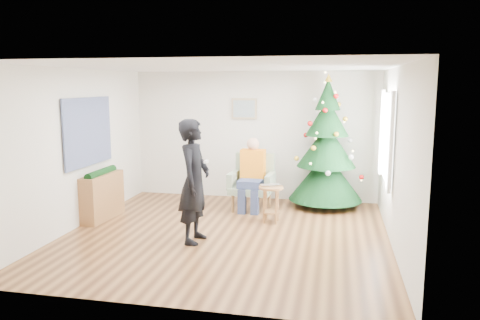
% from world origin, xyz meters
% --- Properties ---
extents(floor, '(5.00, 5.00, 0.00)m').
position_xyz_m(floor, '(0.00, 0.00, 0.00)').
color(floor, brown).
rests_on(floor, ground).
extents(ceiling, '(5.00, 5.00, 0.00)m').
position_xyz_m(ceiling, '(0.00, 0.00, 2.60)').
color(ceiling, white).
rests_on(ceiling, wall_back).
extents(wall_back, '(5.00, 0.00, 5.00)m').
position_xyz_m(wall_back, '(0.00, 2.50, 1.30)').
color(wall_back, silver).
rests_on(wall_back, floor).
extents(wall_front, '(5.00, 0.00, 5.00)m').
position_xyz_m(wall_front, '(0.00, -2.50, 1.30)').
color(wall_front, silver).
rests_on(wall_front, floor).
extents(wall_left, '(0.00, 5.00, 5.00)m').
position_xyz_m(wall_left, '(-2.50, 0.00, 1.30)').
color(wall_left, silver).
rests_on(wall_left, floor).
extents(wall_right, '(0.00, 5.00, 5.00)m').
position_xyz_m(wall_right, '(2.50, 0.00, 1.30)').
color(wall_right, silver).
rests_on(wall_right, floor).
extents(window_panel, '(0.04, 1.30, 1.40)m').
position_xyz_m(window_panel, '(2.47, 1.00, 1.50)').
color(window_panel, white).
rests_on(window_panel, wall_right).
extents(curtains, '(0.05, 1.75, 1.50)m').
position_xyz_m(curtains, '(2.44, 1.00, 1.50)').
color(curtains, white).
rests_on(curtains, wall_right).
extents(christmas_tree, '(1.40, 1.40, 2.54)m').
position_xyz_m(christmas_tree, '(1.48, 2.10, 1.14)').
color(christmas_tree, '#3F2816').
rests_on(christmas_tree, floor).
extents(stool, '(0.42, 0.42, 0.63)m').
position_xyz_m(stool, '(0.60, 0.81, 0.32)').
color(stool, brown).
rests_on(stool, floor).
extents(laptop, '(0.40, 0.34, 0.03)m').
position_xyz_m(laptop, '(0.60, 0.81, 0.64)').
color(laptop, silver).
rests_on(laptop, stool).
extents(armchair, '(0.85, 0.77, 1.03)m').
position_xyz_m(armchair, '(0.13, 1.62, 0.38)').
color(armchair, gray).
rests_on(armchair, floor).
extents(seated_person, '(0.46, 0.66, 1.35)m').
position_xyz_m(seated_person, '(0.12, 1.56, 0.70)').
color(seated_person, navy).
rests_on(seated_person, armchair).
extents(standing_man, '(0.47, 0.69, 1.85)m').
position_xyz_m(standing_man, '(-0.39, -0.39, 0.92)').
color(standing_man, black).
rests_on(standing_man, floor).
extents(game_controller, '(0.04, 0.13, 0.04)m').
position_xyz_m(game_controller, '(-0.19, -0.42, 1.23)').
color(game_controller, white).
rests_on(game_controller, standing_man).
extents(console, '(0.36, 1.02, 0.80)m').
position_xyz_m(console, '(-2.33, 0.42, 0.40)').
color(console, brown).
rests_on(console, floor).
extents(garland, '(0.14, 0.90, 0.14)m').
position_xyz_m(garland, '(-2.33, 0.42, 0.82)').
color(garland, black).
rests_on(garland, console).
extents(tapestry, '(0.03, 1.50, 1.15)m').
position_xyz_m(tapestry, '(-2.46, 0.30, 1.55)').
color(tapestry, black).
rests_on(tapestry, wall_left).
extents(framed_picture, '(0.52, 0.05, 0.42)m').
position_xyz_m(framed_picture, '(-0.20, 2.46, 1.85)').
color(framed_picture, tan).
rests_on(framed_picture, wall_back).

